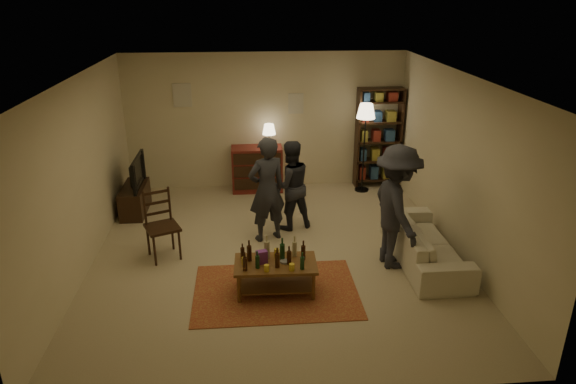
{
  "coord_description": "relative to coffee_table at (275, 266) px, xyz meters",
  "views": [
    {
      "loc": [
        -0.41,
        -7.0,
        3.83
      ],
      "look_at": [
        0.2,
        0.1,
        0.98
      ],
      "focal_mm": 32.0,
      "sensor_mm": 36.0,
      "label": 1
    }
  ],
  "objects": [
    {
      "name": "person_left",
      "position": [
        -0.02,
        1.59,
        0.46
      ],
      "size": [
        0.74,
        0.62,
        1.72
      ],
      "primitive_type": "imported",
      "rotation": [
        0.0,
        0.0,
        3.53
      ],
      "color": "#27282F",
      "rests_on": "ground"
    },
    {
      "name": "tv_stand",
      "position": [
        -2.36,
        2.86,
        -0.01
      ],
      "size": [
        0.4,
        1.0,
        1.06
      ],
      "color": "#321B10",
      "rests_on": "ground"
    },
    {
      "name": "person_right",
      "position": [
        0.38,
        1.99,
        0.37
      ],
      "size": [
        0.89,
        0.78,
        1.53
      ],
      "primitive_type": "imported",
      "rotation": [
        0.0,
        0.0,
        3.46
      ],
      "color": "#26272E",
      "rests_on": "ground"
    },
    {
      "name": "bookshelf",
      "position": [
        2.33,
        3.84,
        0.64
      ],
      "size": [
        0.9,
        0.34,
        2.02
      ],
      "color": "#321B10",
      "rests_on": "ground"
    },
    {
      "name": "room_shell",
      "position": [
        -0.57,
        4.04,
        1.42
      ],
      "size": [
        6.0,
        6.0,
        6.0
      ],
      "color": "beige",
      "rests_on": "ground"
    },
    {
      "name": "person_by_sofa",
      "position": [
        1.78,
        0.6,
        0.52
      ],
      "size": [
        0.79,
        1.25,
        1.83
      ],
      "primitive_type": "imported",
      "rotation": [
        0.0,
        0.0,
        1.67
      ],
      "color": "#292A32",
      "rests_on": "ground"
    },
    {
      "name": "floor",
      "position": [
        0.08,
        1.06,
        -0.4
      ],
      "size": [
        6.0,
        6.0,
        0.0
      ],
      "primitive_type": "plane",
      "color": "#C6B793",
      "rests_on": "ground"
    },
    {
      "name": "dining_chair",
      "position": [
        -1.64,
        1.16,
        0.17
      ],
      "size": [
        0.61,
        0.61,
        1.07
      ],
      "rotation": [
        0.0,
        0.0,
        0.41
      ],
      "color": "#321B10",
      "rests_on": "ground"
    },
    {
      "name": "sofa",
      "position": [
        2.28,
        0.66,
        -0.09
      ],
      "size": [
        0.81,
        2.08,
        0.61
      ],
      "primitive_type": "imported",
      "rotation": [
        0.0,
        0.0,
        1.57
      ],
      "color": "beige",
      "rests_on": "ground"
    },
    {
      "name": "floor_lamp",
      "position": [
        1.99,
        3.57,
        1.11
      ],
      "size": [
        0.36,
        0.36,
        1.77
      ],
      "color": "black",
      "rests_on": "ground"
    },
    {
      "name": "rug",
      "position": [
        0.01,
        -0.0,
        -0.39
      ],
      "size": [
        2.2,
        1.5,
        0.01
      ],
      "primitive_type": "cube",
      "color": "maroon",
      "rests_on": "ground"
    },
    {
      "name": "dresser",
      "position": [
        -0.11,
        3.77,
        0.08
      ],
      "size": [
        1.0,
        0.5,
        1.36
      ],
      "color": "maroon",
      "rests_on": "ground"
    },
    {
      "name": "coffee_table",
      "position": [
        0.0,
        0.0,
        0.0
      ],
      "size": [
        1.1,
        0.62,
        0.78
      ],
      "rotation": [
        0.0,
        0.0,
        -0.03
      ],
      "color": "brown",
      "rests_on": "ground"
    }
  ]
}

